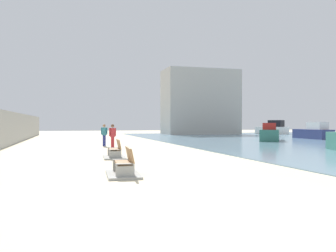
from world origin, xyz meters
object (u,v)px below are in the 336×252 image
object	(u,v)px
person_standing	(104,133)
boat_mid_bay	(313,132)
bench_far	(115,153)
boat_nearest	(269,134)
bench_near	(124,169)
person_walking	(113,135)
boat_far_right	(273,129)

from	to	relation	value
person_standing	boat_mid_bay	xyz separation A→B (m)	(24.20, 6.05, -0.26)
bench_far	boat_nearest	size ratio (longest dim) A/B	0.40
bench_near	person_standing	world-z (taller)	person_standing
person_walking	boat_far_right	world-z (taller)	boat_far_right
bench_near	boat_mid_bay	size ratio (longest dim) A/B	0.38
boat_far_right	boat_mid_bay	bearing A→B (deg)	-107.97
person_walking	person_standing	xyz separation A→B (m)	(-0.24, 3.46, -0.01)
person_walking	boat_nearest	world-z (taller)	boat_nearest
bench_far	boat_mid_bay	xyz separation A→B (m)	(24.56, 15.48, 0.53)
person_standing	boat_mid_bay	world-z (taller)	boat_mid_bay
person_walking	boat_mid_bay	distance (m)	25.78
bench_near	boat_far_right	xyz separation A→B (m)	(30.43, 38.28, 0.65)
bench_near	boat_nearest	size ratio (longest dim) A/B	0.40
bench_far	boat_mid_bay	distance (m)	29.03
person_walking	person_standing	size ratio (longest dim) A/B	1.01
person_walking	boat_far_right	size ratio (longest dim) A/B	0.32
person_standing	boat_nearest	xyz separation A→B (m)	(16.90, 3.50, -0.27)
person_walking	person_standing	distance (m)	3.47
bench_far	person_walking	bearing A→B (deg)	84.27
boat_mid_bay	boat_far_right	bearing A→B (deg)	72.03
bench_far	person_walking	distance (m)	6.04
boat_far_right	person_standing	bearing A→B (deg)	-142.52
bench_far	boat_far_right	world-z (taller)	boat_far_right
bench_far	boat_nearest	xyz separation A→B (m)	(17.26, 12.93, 0.51)
person_walking	boat_mid_bay	world-z (taller)	boat_mid_bay
bench_near	bench_far	size ratio (longest dim) A/B	1.00
bench_near	boat_mid_bay	bearing A→B (deg)	40.85
bench_near	bench_far	xyz separation A→B (m)	(0.47, 6.16, 0.00)
bench_near	bench_far	world-z (taller)	same
boat_far_right	boat_mid_bay	world-z (taller)	boat_far_right
person_standing	bench_near	bearing A→B (deg)	-93.03
bench_far	boat_mid_bay	size ratio (longest dim) A/B	0.38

